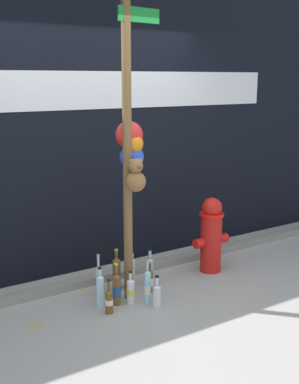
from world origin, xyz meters
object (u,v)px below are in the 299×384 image
bottle_9 (109,301)px  bottle_10 (127,276)px  fire_hydrant (211,234)px  bottle_0 (99,279)px  bottle_7 (100,290)px  memorial_post (130,119)px  bottle_6 (150,271)px  bottle_8 (150,280)px  bottle_5 (117,288)px  bottle_3 (117,272)px  bottle_1 (132,271)px  bottle_4 (131,291)px  bottle_11 (157,294)px  bottle_2 (148,287)px

bottle_9 → bottle_10: 0.51m
fire_hydrant → bottle_0: (-1.26, 0.11, -0.25)m
bottle_0 → bottle_7: bottle_0 is taller
memorial_post → bottle_7: (-0.34, -0.04, -1.50)m
bottle_6 → bottle_9: bottle_6 is taller
memorial_post → fire_hydrant: bearing=4.5°
bottle_0 → bottle_8: 0.49m
bottle_0 → bottle_6: 0.53m
bottle_7 → fire_hydrant: bearing=5.2°
bottle_6 → bottle_9: bearing=-152.4°
bottle_6 → bottle_10: (-0.24, 0.02, -0.01)m
bottle_9 → fire_hydrant: bearing=11.8°
bottle_5 → bottle_8: bearing=9.7°
bottle_3 → bottle_1: bearing=-0.0°
fire_hydrant → bottle_8: fire_hydrant is taller
fire_hydrant → bottle_8: (-0.82, -0.10, -0.28)m
memorial_post → bottle_10: (0.04, 0.14, -1.53)m
fire_hydrant → bottle_7: fire_hydrant is taller
bottle_1 → bottle_4: 0.41m
bottle_11 → bottle_0: bearing=121.9°
bottle_3 → bottle_10: size_ratio=1.15×
fire_hydrant → bottle_9: (-1.36, -0.28, -0.29)m
bottle_3 → bottle_4: (-0.04, -0.35, -0.04)m
bottle_8 → bottle_10: bottle_10 is taller
memorial_post → bottle_2: memorial_post is taller
bottle_2 → bottle_5: size_ratio=1.07×
bottle_6 → bottle_7: 0.65m
bottle_0 → bottle_2: size_ratio=0.94×
bottle_3 → bottle_5: size_ratio=1.03×
bottle_3 → bottle_9: size_ratio=1.29×
bottle_0 → bottle_1: size_ratio=1.15×
bottle_1 → bottle_11: (-0.05, -0.53, -0.03)m
bottle_3 → bottle_4: 0.35m
bottle_7 → bottle_10: 0.43m
bottle_1 → bottle_10: (-0.09, -0.06, -0.02)m
bottle_0 → bottle_4: size_ratio=1.27×
bottle_0 → bottle_3: bottle_3 is taller
bottle_3 → bottle_6: 0.34m
bottle_5 → bottle_6: bottle_5 is taller
bottle_2 → bottle_7: (-0.39, 0.18, -0.00)m
bottle_0 → bottle_7: size_ratio=1.07×
bottle_11 → bottle_10: bearing=94.3°
bottle_5 → bottle_6: size_ratio=1.08×
bottle_7 → bottle_1: bearing=27.6°
bottle_1 → bottle_4: bearing=-122.2°
fire_hydrant → bottle_2: (-0.98, -0.31, -0.24)m
memorial_post → bottle_8: memorial_post is taller
memorial_post → bottle_9: bearing=-149.0°
fire_hydrant → bottle_5: 1.26m
fire_hydrant → bottle_10: size_ratio=2.26×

